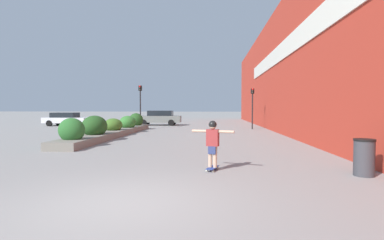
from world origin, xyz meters
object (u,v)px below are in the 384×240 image
Objects in this scene: car_leftmost at (329,118)px; car_center_right at (159,118)px; skateboard at (213,168)px; car_center_left at (66,119)px; traffic_light_right at (252,101)px; traffic_light_left at (140,100)px; trash_bin at (364,157)px; skateboarder at (213,139)px.

car_leftmost is 1.01× the size of car_center_right.
car_center_left is at bearing 143.45° from skateboard.
car_center_left reaches higher than skateboard.
traffic_light_left is at bearing -177.30° from traffic_light_right.
traffic_light_right is (18.48, -3.55, 1.68)m from car_center_left.
skateboard is 0.72× the size of trash_bin.
car_leftmost is at bearing 80.87° from skateboarder.
skateboard is 0.19× the size of traffic_light_left.
traffic_light_right is (3.42, 17.49, 2.33)m from skateboard.
skateboarder is 17.88m from traffic_light_right.
skateboard is at bearing 35.58° from car_center_left.
car_leftmost is 11.85m from traffic_light_right.
traffic_light_left is (-0.65, -5.65, 1.74)m from car_center_right.
traffic_light_right is at bearing 79.12° from car_center_left.
traffic_light_left is at bearing 120.73° from trash_bin.
traffic_light_left reaches higher than trash_bin.
car_leftmost is at bearing 71.24° from trash_bin.
car_leftmost is at bearing 80.87° from skateboard.
skateboarder reaches higher than trash_bin.
car_center_right reaches higher than trash_bin.
traffic_light_left is (-18.95, -7.74, 1.81)m from car_leftmost.
skateboarder is at bearing -101.07° from traffic_light_right.
skateboarder reaches higher than car_leftmost.
car_leftmost is at bearing 38.35° from traffic_light_right.
trash_bin is 0.26× the size of traffic_light_left.
skateboard is 0.15× the size of car_center_right.
skateboard is 17.98m from traffic_light_right.
skateboarder is at bearing -165.95° from car_center_right.
traffic_light_left is at bearing 173.44° from car_center_right.
car_center_right reaches higher than car_leftmost.
skateboard is at bearing 173.82° from trash_bin.
car_center_left is 9.78m from traffic_light_left.
skateboarder is at bearing 173.82° from trash_bin.
skateboard is at bearing -86.17° from skateboarder.
skateboarder reaches higher than car_center_left.
trash_bin is at bearing 41.66° from car_center_left.
skateboarder is 25.88m from car_center_left.
car_center_left is 0.95× the size of car_center_right.
car_center_left is (-15.06, 21.04, -0.20)m from skateboarder.
skateboarder is at bearing -27.00° from car_leftmost.
car_leftmost reaches higher than skateboard.
car_center_left is at bearing 99.92° from car_center_right.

